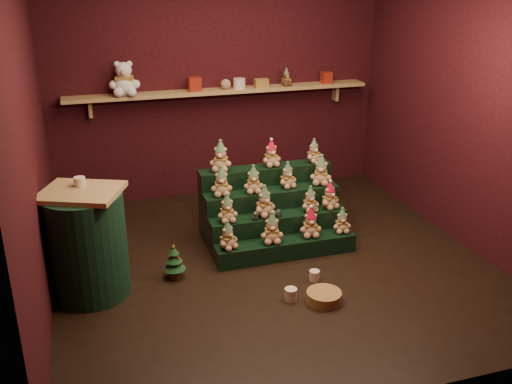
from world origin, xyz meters
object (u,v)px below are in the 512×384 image
object	(u,v)px
snow_globe_a	(255,216)
snow_globe_b	(279,213)
snow_globe_c	(314,208)
riser_tier_front	(286,248)
mini_christmas_tree	(174,261)
wicker_basket	(324,297)
side_table	(87,244)
mug_right	(314,275)
brown_bear	(286,77)
white_bear	(124,74)
mug_left	(291,294)

from	to	relation	value
snow_globe_a	snow_globe_b	size ratio (longest dim) A/B	1.11
snow_globe_b	snow_globe_c	bearing A→B (deg)	0.00
riser_tier_front	mini_christmas_tree	bearing A→B (deg)	-175.60
snow_globe_c	mini_christmas_tree	world-z (taller)	snow_globe_c
riser_tier_front	wicker_basket	xyz separation A→B (m)	(0.03, -0.87, -0.04)
riser_tier_front	side_table	bearing A→B (deg)	-176.00
mug_right	brown_bear	size ratio (longest dim) A/B	0.47
snow_globe_b	white_bear	world-z (taller)	white_bear
mug_left	mug_right	bearing A→B (deg)	37.61
side_table	mug_right	xyz separation A→B (m)	(1.93, -0.38, -0.43)
mug_left	white_bear	bearing A→B (deg)	112.45
mini_christmas_tree	white_bear	xyz separation A→B (m)	(-0.17, 1.87, 1.39)
side_table	snow_globe_a	bearing A→B (deg)	33.89
snow_globe_a	mug_left	distance (m)	0.98
snow_globe_a	mug_left	xyz separation A→B (m)	(0.03, -0.91, -0.35)
brown_bear	snow_globe_c	bearing A→B (deg)	-110.02
mug_left	white_bear	size ratio (longest dim) A/B	0.22
snow_globe_a	mini_christmas_tree	xyz separation A→B (m)	(-0.84, -0.25, -0.24)
mug_right	snow_globe_a	bearing A→B (deg)	117.97
side_table	snow_globe_b	bearing A→B (deg)	32.54
brown_bear	white_bear	bearing A→B (deg)	169.50
snow_globe_c	white_bear	bearing A→B (deg)	135.19
riser_tier_front	mug_left	xyz separation A→B (m)	(-0.23, -0.75, -0.04)
mug_left	wicker_basket	xyz separation A→B (m)	(0.26, -0.11, -0.01)
snow_globe_c	mug_right	world-z (taller)	snow_globe_c
snow_globe_c	side_table	xyz separation A→B (m)	(-2.19, -0.29, 0.07)
snow_globe_b	mug_left	bearing A→B (deg)	-102.68
wicker_basket	snow_globe_b	bearing A→B (deg)	92.93
snow_globe_b	wicker_basket	bearing A→B (deg)	-87.07
mug_right	white_bear	bearing A→B (deg)	120.87
white_bear	snow_globe_c	bearing A→B (deg)	-37.81
wicker_basket	mug_right	bearing A→B (deg)	80.17
snow_globe_b	mug_left	world-z (taller)	snow_globe_b
snow_globe_a	mug_left	bearing A→B (deg)	-87.86
side_table	brown_bear	xyz separation A→B (m)	(2.47, 1.91, 0.95)
snow_globe_c	riser_tier_front	bearing A→B (deg)	-155.77
mug_right	wicker_basket	size ratio (longest dim) A/B	0.32
snow_globe_b	side_table	distance (m)	1.84
brown_bear	mini_christmas_tree	bearing A→B (deg)	-143.40
mini_christmas_tree	wicker_basket	world-z (taller)	mini_christmas_tree
mug_right	brown_bear	world-z (taller)	brown_bear
wicker_basket	snow_globe_c	bearing A→B (deg)	72.36
snow_globe_a	side_table	distance (m)	1.60
snow_globe_c	white_bear	world-z (taller)	white_bear
mug_left	mug_right	xyz separation A→B (m)	(0.32, 0.25, -0.01)
snow_globe_c	mug_right	xyz separation A→B (m)	(-0.26, -0.67, -0.36)
mini_christmas_tree	brown_bear	size ratio (longest dim) A/B	1.67
snow_globe_b	mug_left	size ratio (longest dim) A/B	0.75
snow_globe_c	wicker_basket	distance (m)	1.13
snow_globe_b	white_bear	size ratio (longest dim) A/B	0.17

